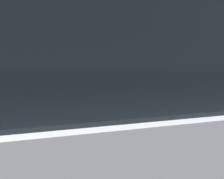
{
  "coord_description": "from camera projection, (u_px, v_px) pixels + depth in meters",
  "views": [
    {
      "loc": [
        -2.02,
        -3.01,
        1.34
      ],
      "look_at": [
        -0.01,
        0.51,
        1.06
      ],
      "focal_mm": 57.65,
      "sensor_mm": 36.0,
      "label": 1
    }
  ],
  "objects": [
    {
      "name": "parked_sedan_white",
      "position": [
        120.0,
        139.0,
        2.26
      ],
      "size": [
        4.65,
        1.92,
        1.76
      ],
      "rotation": [
        0.0,
        0.0,
        -1.6
      ],
      "color": "white",
      "rests_on": "ground"
    },
    {
      "name": "pedestrian_at_meter",
      "position": [
        135.0,
        79.0,
        4.31
      ],
      "size": [
        0.61,
        0.71,
        1.78
      ],
      "rotation": [
        0.0,
        0.0,
        -2.74
      ],
      "color": "slate",
      "rests_on": "sidewalk_curb"
    },
    {
      "name": "background_railing",
      "position": [
        56.0,
        90.0,
        5.61
      ],
      "size": [
        24.06,
        0.06,
        1.12
      ],
      "color": "#1E602D",
      "rests_on": "sidewalk_curb"
    },
    {
      "name": "sidewalk_curb",
      "position": [
        86.0,
        161.0,
        4.76
      ],
      "size": [
        36.0,
        2.47,
        0.14
      ],
      "primitive_type": "cube",
      "color": "#9E9B93",
      "rests_on": "ground"
    },
    {
      "name": "backdrop_wall",
      "position": [
        8.0,
        42.0,
        8.12
      ],
      "size": [
        32.0,
        0.5,
        3.71
      ],
      "primitive_type": "cube",
      "color": "brown",
      "rests_on": "ground"
    },
    {
      "name": "parking_meter",
      "position": [
        96.0,
        81.0,
        3.86
      ],
      "size": [
        0.17,
        0.18,
        1.42
      ],
      "rotation": [
        0.0,
        0.0,
        3.15
      ],
      "color": "slate",
      "rests_on": "sidewalk_curb"
    }
  ]
}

